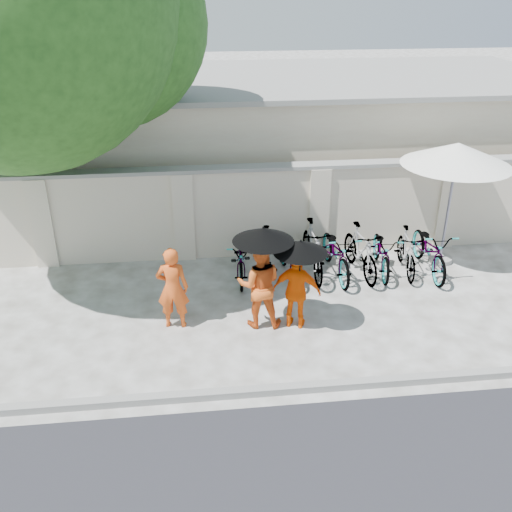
{
  "coord_description": "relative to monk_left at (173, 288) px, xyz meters",
  "views": [
    {
      "loc": [
        -0.72,
        -8.53,
        5.82
      ],
      "look_at": [
        0.34,
        0.84,
        1.1
      ],
      "focal_mm": 40.0,
      "sensor_mm": 36.0,
      "label": 1
    }
  ],
  "objects": [
    {
      "name": "shade_tree",
      "position": [
        -2.45,
        2.61,
        4.31
      ],
      "size": [
        6.7,
        6.2,
        8.2
      ],
      "color": "brown",
      "rests_on": "ground"
    },
    {
      "name": "bike_3",
      "position": [
        2.88,
        1.69,
        -0.22
      ],
      "size": [
        0.56,
        1.9,
        1.14
      ],
      "primitive_type": "imported",
      "rotation": [
        0.0,
        0.0,
        0.01
      ],
      "color": "slate",
      "rests_on": "ground"
    },
    {
      "name": "parasol_center",
      "position": [
        1.59,
        -0.2,
        1.05
      ],
      "size": [
        1.06,
        1.06,
        1.02
      ],
      "color": "black",
      "rests_on": "ground"
    },
    {
      "name": "building_behind",
      "position": [
        3.21,
        6.63,
        0.81
      ],
      "size": [
        14.0,
        6.0,
        3.2
      ],
      "primitive_type": "cube",
      "color": "beige",
      "rests_on": "ground"
    },
    {
      "name": "bike_8",
      "position": [
        5.39,
        1.52,
        -0.27
      ],
      "size": [
        0.76,
        1.99,
        1.03
      ],
      "primitive_type": "imported",
      "rotation": [
        0.0,
        0.0,
        -0.04
      ],
      "color": "slate",
      "rests_on": "ground"
    },
    {
      "name": "bike_4",
      "position": [
        3.38,
        1.61,
        -0.28
      ],
      "size": [
        0.76,
        1.97,
        1.02
      ],
      "primitive_type": "imported",
      "rotation": [
        0.0,
        0.0,
        0.04
      ],
      "color": "slate",
      "rests_on": "ground"
    },
    {
      "name": "monk_right",
      "position": [
        2.19,
        -0.26,
        -0.05
      ],
      "size": [
        0.93,
        0.64,
        1.47
      ],
      "primitive_type": "imported",
      "rotation": [
        0.0,
        0.0,
        2.77
      ],
      "color": "#FF5E06",
      "rests_on": "ground"
    },
    {
      "name": "bike_0",
      "position": [
        1.37,
        1.7,
        -0.34
      ],
      "size": [
        0.71,
        1.75,
        0.9
      ],
      "primitive_type": "imported",
      "rotation": [
        0.0,
        0.0,
        -0.07
      ],
      "color": "slate",
      "rests_on": "ground"
    },
    {
      "name": "bike_1",
      "position": [
        1.88,
        1.56,
        -0.25
      ],
      "size": [
        0.74,
        1.85,
        1.08
      ],
      "primitive_type": "imported",
      "rotation": [
        0.0,
        0.0,
        -0.13
      ],
      "color": "slate",
      "rests_on": "ground"
    },
    {
      "name": "monk_left",
      "position": [
        0.0,
        0.0,
        0.0
      ],
      "size": [
        0.61,
        0.43,
        1.57
      ],
      "primitive_type": "imported",
      "rotation": [
        0.0,
        0.0,
        3.05
      ],
      "color": "#E55319",
      "rests_on": "ground"
    },
    {
      "name": "ground",
      "position": [
        1.21,
        -0.37,
        -0.79
      ],
      "size": [
        80.0,
        80.0,
        0.0
      ],
      "primitive_type": "plane",
      "color": "silver"
    },
    {
      "name": "monk_center",
      "position": [
        1.54,
        -0.12,
        0.04
      ],
      "size": [
        0.88,
        0.72,
        1.66
      ],
      "primitive_type": "imported",
      "rotation": [
        0.0,
        0.0,
        3.02
      ],
      "color": "orange",
      "rests_on": "ground"
    },
    {
      "name": "parasol_right",
      "position": [
        2.21,
        -0.34,
        0.85
      ],
      "size": [
        0.94,
        0.94,
        0.91
      ],
      "color": "black",
      "rests_on": "ground"
    },
    {
      "name": "bike_5",
      "position": [
        3.89,
        1.57,
        -0.25
      ],
      "size": [
        0.7,
        1.83,
        1.07
      ],
      "primitive_type": "imported",
      "rotation": [
        0.0,
        0.0,
        0.11
      ],
      "color": "slate",
      "rests_on": "ground"
    },
    {
      "name": "bike_2",
      "position": [
        2.38,
        1.6,
        -0.34
      ],
      "size": [
        0.67,
        1.72,
        0.89
      ],
      "primitive_type": "imported",
      "rotation": [
        0.0,
        0.0,
        0.05
      ],
      "color": "slate",
      "rests_on": "ground"
    },
    {
      "name": "bike_7",
      "position": [
        4.89,
        1.55,
        -0.31
      ],
      "size": [
        0.65,
        1.64,
        0.96
      ],
      "primitive_type": "imported",
      "rotation": [
        0.0,
        0.0,
        -0.13
      ],
      "color": "slate",
      "rests_on": "ground"
    },
    {
      "name": "compound_wall",
      "position": [
        2.21,
        2.83,
        0.21
      ],
      "size": [
        20.0,
        0.3,
        2.0
      ],
      "primitive_type": "cube",
      "color": "beige",
      "rests_on": "ground"
    },
    {
      "name": "kerb",
      "position": [
        1.21,
        -2.07,
        -0.73
      ],
      "size": [
        40.0,
        0.16,
        0.12
      ],
      "primitive_type": "cube",
      "color": "gray",
      "rests_on": "ground"
    },
    {
      "name": "bike_6",
      "position": [
        4.39,
        1.64,
        -0.32
      ],
      "size": [
        0.85,
        1.83,
        0.93
      ],
      "primitive_type": "imported",
      "rotation": [
        0.0,
        0.0,
        -0.14
      ],
      "color": "slate",
      "rests_on": "ground"
    },
    {
      "name": "patio_umbrella",
      "position": [
        5.86,
        1.93,
        1.65
      ],
      "size": [
        2.67,
        2.67,
        2.7
      ],
      "rotation": [
        0.0,
        0.0,
        -0.2
      ],
      "color": "gray",
      "rests_on": "ground"
    }
  ]
}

